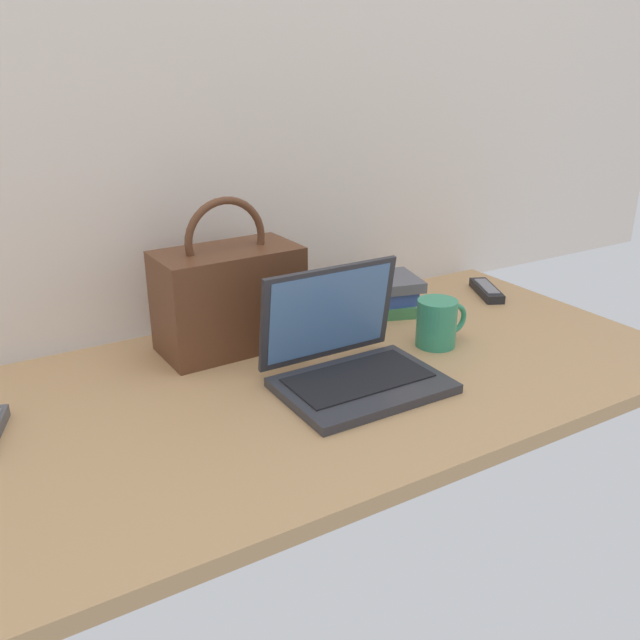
{
  "coord_description": "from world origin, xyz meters",
  "views": [
    {
      "loc": [
        -0.58,
        -1.03,
        0.63
      ],
      "look_at": [
        0.04,
        0.0,
        0.15
      ],
      "focal_mm": 37.65,
      "sensor_mm": 36.0,
      "label": 1
    }
  ],
  "objects": [
    {
      "name": "handbag",
      "position": [
        -0.05,
        0.23,
        0.15
      ],
      "size": [
        0.3,
        0.17,
        0.33
      ],
      "color": "#59331E",
      "rests_on": "desk"
    },
    {
      "name": "remote_control_far",
      "position": [
        0.67,
        0.19,
        0.04
      ],
      "size": [
        0.11,
        0.16,
        0.02
      ],
      "color": "black",
      "rests_on": "desk"
    },
    {
      "name": "coffee_mug",
      "position": [
        0.34,
        -0.0,
        0.08
      ],
      "size": [
        0.13,
        0.09,
        0.1
      ],
      "color": "#338C66",
      "rests_on": "desk"
    },
    {
      "name": "laptop",
      "position": [
        0.08,
        -0.05,
        0.08
      ],
      "size": [
        0.31,
        0.26,
        0.22
      ],
      "color": "#2D2D33",
      "rests_on": "desk"
    },
    {
      "name": "desk",
      "position": [
        0.0,
        0.0,
        0.01
      ],
      "size": [
        1.6,
        0.76,
        0.03
      ],
      "color": "tan",
      "rests_on": "ground"
    },
    {
      "name": "book_stack",
      "position": [
        0.35,
        0.24,
        0.08
      ],
      "size": [
        0.23,
        0.19,
        0.09
      ],
      "color": "#3F7F4C",
      "rests_on": "desk"
    }
  ]
}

